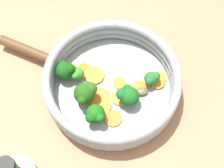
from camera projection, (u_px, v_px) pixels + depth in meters
ground_plane at (112, 90)px, 0.75m from camera, size 4.00×4.00×0.00m
skillet at (112, 88)px, 0.74m from camera, size 0.29×0.29×0.01m
skillet_rim_wall at (112, 81)px, 0.71m from camera, size 0.31×0.31×0.06m
skillet_handle at (28, 51)px, 0.77m from camera, size 0.12×0.14×0.02m
skillet_rivet_left at (66, 57)px, 0.77m from camera, size 0.01×0.01×0.01m
skillet_rivet_right at (55, 74)px, 0.75m from camera, size 0.01×0.01×0.01m
carrot_slice_0 at (94, 76)px, 0.75m from camera, size 0.07×0.07×0.01m
carrot_slice_1 at (84, 69)px, 0.76m from camera, size 0.04×0.04×0.00m
carrot_slice_2 at (157, 82)px, 0.74m from camera, size 0.05×0.05×0.01m
carrot_slice_3 at (103, 106)px, 0.71m from camera, size 0.05×0.05×0.01m
carrot_slice_4 at (140, 88)px, 0.73m from camera, size 0.04×0.04×0.00m
carrot_slice_5 at (119, 83)px, 0.74m from camera, size 0.04×0.04×0.00m
carrot_slice_6 at (118, 99)px, 0.72m from camera, size 0.04×0.04×0.00m
carrot_slice_7 at (100, 97)px, 0.72m from camera, size 0.06×0.06×0.00m
carrot_slice_8 at (113, 119)px, 0.69m from camera, size 0.05×0.05×0.00m
carrot_slice_9 at (159, 78)px, 0.74m from camera, size 0.04×0.04×0.00m
carrot_slice_10 at (94, 99)px, 0.72m from camera, size 0.05×0.05×0.01m
broccoli_floret_0 at (77, 74)px, 0.72m from camera, size 0.03×0.03×0.04m
broccoli_floret_1 at (65, 70)px, 0.72m from camera, size 0.05×0.05×0.05m
broccoli_floret_2 at (128, 95)px, 0.69m from camera, size 0.05×0.05×0.05m
broccoli_floret_3 at (95, 115)px, 0.67m from camera, size 0.05×0.05×0.05m
broccoli_floret_4 at (152, 78)px, 0.72m from camera, size 0.04×0.03×0.04m
broccoli_floret_5 at (86, 94)px, 0.69m from camera, size 0.05×0.05×0.06m
mushroom_piece_0 at (142, 91)px, 0.72m from camera, size 0.03×0.03×0.01m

